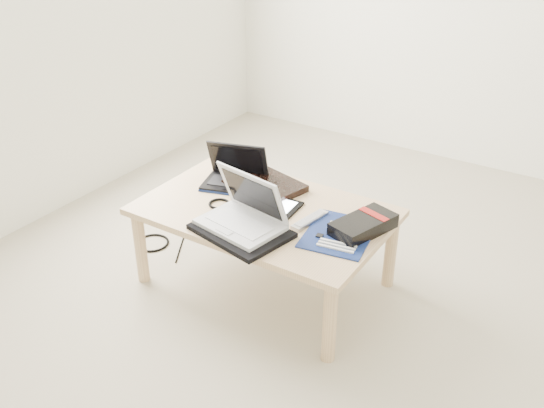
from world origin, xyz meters
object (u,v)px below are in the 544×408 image
Objects in this scene: white_laptop at (244,214)px; gpu_box at (363,225)px; netbook at (235,176)px; coffee_table at (265,218)px.

white_laptop is 1.19× the size of gpu_box.
netbook is 0.71m from gpu_box.
netbook is at bearing 130.92° from white_laptop.
white_laptop is (0.02, -0.18, 0.12)m from coffee_table.
netbook is 0.42m from white_laptop.
gpu_box is (0.43, 0.25, -0.04)m from white_laptop.
white_laptop is 0.50m from gpu_box.
coffee_table is 3.24× the size of netbook.
white_laptop reaches higher than gpu_box.
gpu_box is at bearing -5.73° from netbook.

